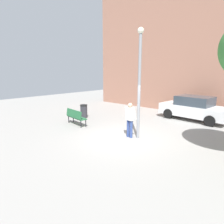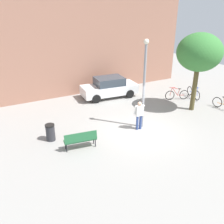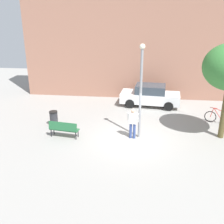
{
  "view_description": "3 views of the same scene",
  "coord_description": "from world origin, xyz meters",
  "px_view_note": "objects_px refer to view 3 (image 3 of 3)",
  "views": [
    {
      "loc": [
        5.48,
        -7.16,
        3.14
      ],
      "look_at": [
        -0.83,
        -0.11,
        1.15
      ],
      "focal_mm": 31.52,
      "sensor_mm": 36.0,
      "label": 1
    },
    {
      "loc": [
        -7.25,
        -10.18,
        6.58
      ],
      "look_at": [
        -1.4,
        0.59,
        1.2
      ],
      "focal_mm": 39.59,
      "sensor_mm": 36.0,
      "label": 2
    },
    {
      "loc": [
        0.49,
        -12.75,
        6.3
      ],
      "look_at": [
        -1.01,
        0.05,
        1.48
      ],
      "focal_mm": 42.12,
      "sensor_mm": 36.0,
      "label": 3
    }
  ],
  "objects_px": {
    "lamppost": "(141,86)",
    "parked_car_white": "(150,95)",
    "trash_bin": "(54,118)",
    "bicycle_red": "(220,118)",
    "park_bench": "(64,128)",
    "person_by_lamppost": "(133,121)"
  },
  "relations": [
    {
      "from": "lamppost",
      "to": "parked_car_white",
      "type": "relative_size",
      "value": 1.14
    },
    {
      "from": "lamppost",
      "to": "trash_bin",
      "type": "relative_size",
      "value": 5.51
    },
    {
      "from": "lamppost",
      "to": "bicycle_red",
      "type": "bearing_deg",
      "value": 26.68
    },
    {
      "from": "lamppost",
      "to": "parked_car_white",
      "type": "height_order",
      "value": "lamppost"
    },
    {
      "from": "park_bench",
      "to": "bicycle_red",
      "type": "relative_size",
      "value": 0.97
    },
    {
      "from": "person_by_lamppost",
      "to": "bicycle_red",
      "type": "xyz_separation_m",
      "value": [
        5.19,
        2.61,
        -0.58
      ]
    },
    {
      "from": "lamppost",
      "to": "park_bench",
      "type": "height_order",
      "value": "lamppost"
    },
    {
      "from": "park_bench",
      "to": "trash_bin",
      "type": "xyz_separation_m",
      "value": [
        -1.07,
        1.53,
        -0.09
      ]
    },
    {
      "from": "lamppost",
      "to": "trash_bin",
      "type": "bearing_deg",
      "value": 169.14
    },
    {
      "from": "person_by_lamppost",
      "to": "park_bench",
      "type": "relative_size",
      "value": 1.01
    },
    {
      "from": "lamppost",
      "to": "trash_bin",
      "type": "height_order",
      "value": "lamppost"
    },
    {
      "from": "lamppost",
      "to": "bicycle_red",
      "type": "height_order",
      "value": "lamppost"
    },
    {
      "from": "person_by_lamppost",
      "to": "park_bench",
      "type": "bearing_deg",
      "value": -174.21
    },
    {
      "from": "bicycle_red",
      "to": "park_bench",
      "type": "bearing_deg",
      "value": -161.42
    },
    {
      "from": "person_by_lamppost",
      "to": "bicycle_red",
      "type": "relative_size",
      "value": 0.98
    },
    {
      "from": "lamppost",
      "to": "parked_car_white",
      "type": "distance_m",
      "value": 5.76
    },
    {
      "from": "park_bench",
      "to": "bicycle_red",
      "type": "xyz_separation_m",
      "value": [
        8.87,
        2.98,
        -0.16
      ]
    },
    {
      "from": "park_bench",
      "to": "person_by_lamppost",
      "type": "bearing_deg",
      "value": 5.79
    },
    {
      "from": "park_bench",
      "to": "bicycle_red",
      "type": "height_order",
      "value": "bicycle_red"
    },
    {
      "from": "lamppost",
      "to": "person_by_lamppost",
      "type": "xyz_separation_m",
      "value": [
        -0.35,
        -0.18,
        -1.88
      ]
    },
    {
      "from": "person_by_lamppost",
      "to": "trash_bin",
      "type": "xyz_separation_m",
      "value": [
        -4.75,
        1.16,
        -0.51
      ]
    },
    {
      "from": "person_by_lamppost",
      "to": "parked_car_white",
      "type": "distance_m",
      "value": 5.61
    }
  ]
}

